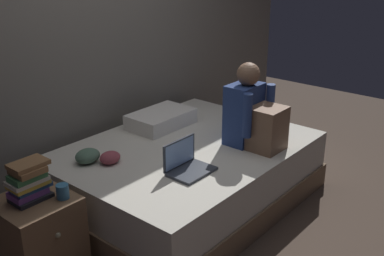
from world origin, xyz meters
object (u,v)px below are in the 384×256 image
object	(u,v)px
book_stack	(29,182)
clothes_pile	(96,157)
person_sitting	(253,115)
laptop	(187,164)
pillow	(161,119)
mug	(63,191)
nightstand	(39,238)
bed	(186,174)

from	to	relation	value
book_stack	clothes_pile	xyz separation A→B (m)	(0.65, 0.18, -0.12)
person_sitting	clothes_pile	distance (m)	1.23
laptop	person_sitting	bearing A→B (deg)	-7.76
person_sitting	pillow	xyz separation A→B (m)	(-0.16, 0.84, -0.19)
mug	pillow	bearing A→B (deg)	19.14
clothes_pile	pillow	bearing A→B (deg)	10.13
laptop	clothes_pile	bearing A→B (deg)	118.26
nightstand	pillow	size ratio (longest dim) A/B	0.97
person_sitting	mug	world-z (taller)	person_sitting
person_sitting	book_stack	distance (m)	1.73
mug	nightstand	bearing A→B (deg)	137.31
bed	clothes_pile	size ratio (longest dim) A/B	7.14
bed	nightstand	bearing A→B (deg)	175.63
nightstand	laptop	distance (m)	1.07
bed	person_sitting	size ratio (longest dim) A/B	3.05
person_sitting	pillow	bearing A→B (deg)	100.87
person_sitting	laptop	bearing A→B (deg)	172.24
pillow	clothes_pile	distance (m)	0.86
book_stack	mug	world-z (taller)	book_stack
nightstand	person_sitting	distance (m)	1.78
bed	person_sitting	bearing A→B (deg)	-48.06
nightstand	person_sitting	xyz separation A→B (m)	(1.65, -0.49, 0.47)
laptop	book_stack	xyz separation A→B (m)	(-0.96, 0.41, 0.11)
nightstand	laptop	size ratio (longest dim) A/B	1.71
pillow	bed	bearing A→B (deg)	-112.50
pillow	book_stack	bearing A→B (deg)	-167.36
laptop	clothes_pile	size ratio (longest dim) A/B	1.14
nightstand	mug	world-z (taller)	mug
person_sitting	clothes_pile	world-z (taller)	person_sitting
bed	book_stack	bearing A→B (deg)	174.93
mug	bed	bearing A→B (deg)	1.01
laptop	book_stack	world-z (taller)	book_stack
nightstand	book_stack	distance (m)	0.39
clothes_pile	mug	bearing A→B (deg)	-148.05
person_sitting	laptop	world-z (taller)	person_sitting
bed	laptop	size ratio (longest dim) A/B	6.25
pillow	mug	world-z (taller)	mug
pillow	person_sitting	bearing A→B (deg)	-79.13
clothes_pile	person_sitting	bearing A→B (deg)	-34.32
bed	mug	bearing A→B (deg)	-178.99
nightstand	book_stack	size ratio (longest dim) A/B	2.21
laptop	bed	bearing A→B (deg)	40.81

